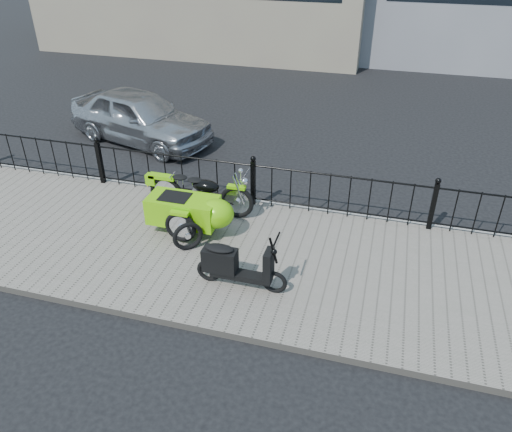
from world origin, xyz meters
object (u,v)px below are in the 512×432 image
(motorcycle_sidecar, at_px, (195,207))
(spare_tire, at_px, (188,236))
(scooter, at_px, (235,265))
(sedan_car, at_px, (140,117))

(motorcycle_sidecar, bearing_deg, spare_tire, -80.02)
(scooter, height_order, sedan_car, sedan_car)
(spare_tire, bearing_deg, motorcycle_sidecar, 99.98)
(scooter, distance_m, spare_tire, 1.33)
(scooter, bearing_deg, motorcycle_sidecar, 131.07)
(scooter, height_order, spare_tire, scooter)
(sedan_car, bearing_deg, scooter, -124.31)
(scooter, relative_size, sedan_car, 0.37)
(spare_tire, bearing_deg, scooter, -33.36)
(scooter, xyz_separation_m, sedan_car, (-4.31, 5.27, 0.17))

